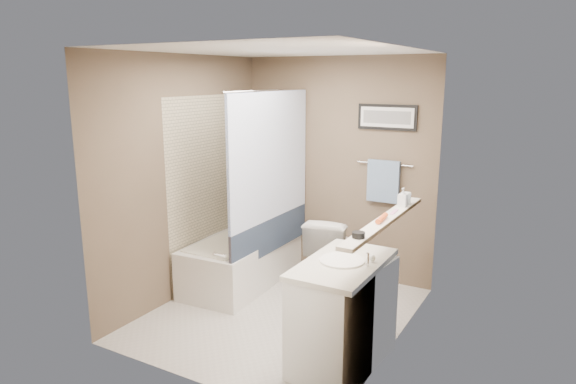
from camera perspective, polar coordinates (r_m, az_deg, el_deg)
The scene contains 32 objects.
ground at distance 4.97m, azimuth -0.88°, elevation -13.39°, with size 2.50×2.50×0.00m, color #BDB7AF.
ceiling at distance 4.46m, azimuth -0.98°, elevation 15.20°, with size 2.20×2.50×0.04m, color white.
wall_back at distance 5.64m, azimuth 5.42°, elevation 2.61°, with size 2.20×0.04×2.40m, color brown.
wall_front at distance 3.60m, azimuth -10.92°, elevation -3.47°, with size 2.20×0.04×2.40m, color brown.
wall_left at distance 5.19m, azimuth -11.27°, elevation 1.52°, with size 0.04×2.50×2.40m, color brown.
wall_right at distance 4.14m, azimuth 12.07°, elevation -1.36°, with size 0.04×2.50×2.40m, color brown.
tile_surround at distance 5.62m, azimuth -7.96°, elevation 0.41°, with size 0.02×1.55×2.00m, color #C3B594.
curtain_rod at distance 5.10m, azimuth -2.01°, elevation 11.19°, with size 0.02×0.02×1.55m, color silver.
curtain_upper at distance 5.15m, azimuth -1.96°, elevation 3.95°, with size 0.03×1.45×1.28m, color white.
curtain_lower at distance 5.34m, azimuth -1.89°, elevation -4.77°, with size 0.03×1.45×0.36m, color #27354A.
mirror at distance 3.92m, azimuth 11.83°, elevation 4.12°, with size 0.02×1.60×1.00m, color silver.
shelf at distance 4.04m, azimuth 10.75°, elevation -3.11°, with size 0.12×1.60×0.03m, color silver.
towel_bar at distance 5.41m, azimuth 10.69°, elevation 3.09°, with size 0.02×0.02×0.60m, color silver.
towel at distance 5.43m, azimuth 10.55°, elevation 1.18°, with size 0.34×0.05×0.44m, color #9CBFE3.
art_frame at distance 5.37m, azimuth 10.97°, elevation 8.16°, with size 0.62×0.03×0.26m, color black.
art_mat at distance 5.36m, azimuth 10.92°, elevation 8.16°, with size 0.56×0.00×0.20m, color white.
art_image at distance 5.36m, azimuth 10.91°, elevation 8.15°, with size 0.50×0.00×0.13m, color #595959.
door at distance 3.33m, azimuth -3.60°, elevation -8.18°, with size 0.80×0.02×2.00m, color silver.
door_handle at distance 3.55m, azimuth -7.63°, elevation -6.93°, with size 0.02×0.02×0.10m, color silver.
bathtub at distance 5.61m, azimuth -5.05°, elevation -7.49°, with size 0.70×1.50×0.50m, color white.
tub_rim at distance 5.53m, azimuth -5.10°, elevation -5.06°, with size 0.56×1.36×0.02m, color silver.
toilet at distance 5.48m, azimuth 4.91°, elevation -6.52°, with size 0.43×0.76×0.77m, color silver.
vanity at distance 4.05m, azimuth 6.13°, elevation -13.56°, with size 0.50×0.90×0.80m, color white.
countertop at distance 3.89m, azimuth 6.14°, elevation -7.97°, with size 0.54×0.96×0.04m, color beige.
sink_basin at distance 3.88m, azimuth 6.02°, elevation -7.56°, with size 0.34×0.34×0.01m, color white.
faucet_spout at distance 3.80m, azimuth 8.82°, elevation -7.43°, with size 0.02×0.02×0.10m, color silver.
faucet_knob at distance 3.89m, azimuth 9.34°, elevation -7.25°, with size 0.05×0.05×0.05m, color white.
candle_bowl_near at distance 3.53m, azimuth 7.84°, elevation -4.75°, with size 0.09×0.09×0.04m, color black.
hair_brush_front at distance 3.96m, azimuth 10.38°, elevation -2.89°, with size 0.04×0.04×0.22m, color #E65520.
pink_comb at distance 4.23m, azimuth 11.70°, elevation -2.16°, with size 0.03×0.16×0.01m, color pink.
glass_jar at distance 4.52m, azimuth 12.99°, elevation -0.68°, with size 0.08×0.08×0.10m, color white.
soap_bottle at distance 4.42m, azimuth 12.64°, elevation -0.56°, with size 0.07×0.07×0.16m, color #999999.
Camera 1 is at (2.26, -3.84, 2.19)m, focal length 32.00 mm.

